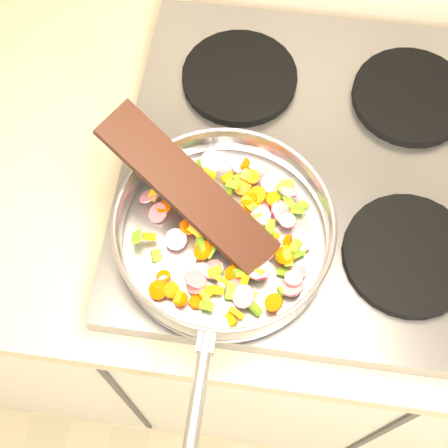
# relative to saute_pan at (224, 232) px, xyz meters

# --- Properties ---
(cooktop) EXTENTS (0.60, 0.60, 0.04)m
(cooktop) POSITION_rel_saute_pan_xyz_m (0.12, 0.16, -0.07)
(cooktop) COLOR #939399
(cooktop) RESTS_ON counter_top
(grate_fl) EXTENTS (0.19, 0.19, 0.02)m
(grate_fl) POSITION_rel_saute_pan_xyz_m (-0.02, 0.02, -0.04)
(grate_fl) COLOR black
(grate_fl) RESTS_ON cooktop
(grate_fr) EXTENTS (0.19, 0.19, 0.02)m
(grate_fr) POSITION_rel_saute_pan_xyz_m (0.26, 0.02, -0.04)
(grate_fr) COLOR black
(grate_fr) RESTS_ON cooktop
(grate_bl) EXTENTS (0.19, 0.19, 0.02)m
(grate_bl) POSITION_rel_saute_pan_xyz_m (-0.02, 0.30, -0.04)
(grate_bl) COLOR black
(grate_bl) RESTS_ON cooktop
(grate_br) EXTENTS (0.19, 0.19, 0.02)m
(grate_br) POSITION_rel_saute_pan_xyz_m (0.26, 0.30, -0.04)
(grate_br) COLOR black
(grate_br) RESTS_ON cooktop
(saute_pan) EXTENTS (0.35, 0.52, 0.06)m
(saute_pan) POSITION_rel_saute_pan_xyz_m (0.00, 0.00, 0.00)
(saute_pan) COLOR #9E9EA5
(saute_pan) RESTS_ON grate_fl
(vegetable_heap) EXTENTS (0.26, 0.26, 0.05)m
(vegetable_heap) POSITION_rel_saute_pan_xyz_m (0.01, 0.01, -0.01)
(vegetable_heap) COLOR red
(vegetable_heap) RESTS_ON saute_pan
(wooden_spatula) EXTENTS (0.27, 0.19, 0.12)m
(wooden_spatula) POSITION_rel_saute_pan_xyz_m (-0.05, 0.03, 0.05)
(wooden_spatula) COLOR black
(wooden_spatula) RESTS_ON saute_pan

